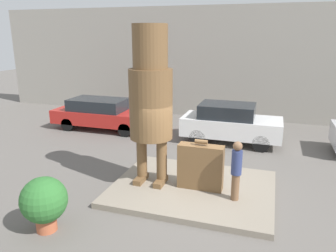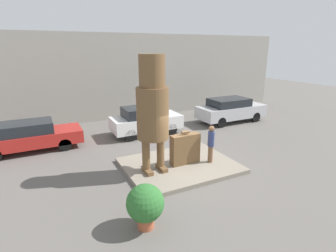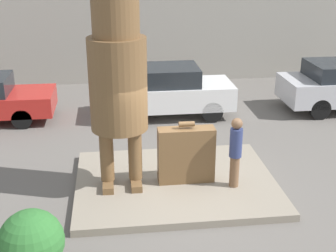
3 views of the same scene
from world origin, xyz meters
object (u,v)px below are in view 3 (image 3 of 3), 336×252
at_px(parked_car_white, 168,90).
at_px(tourist, 236,150).
at_px(giant_suitcase, 186,155).
at_px(statue_figure, 118,71).
at_px(planter_pot, 32,243).

bearing_deg(parked_car_white, tourist, -80.84).
xyz_separation_m(giant_suitcase, tourist, (1.02, -0.39, 0.24)).
relative_size(statue_figure, giant_suitcase, 3.12).
relative_size(parked_car_white, planter_pot, 3.07).
xyz_separation_m(tourist, planter_pot, (-3.99, -2.52, -0.30)).
height_order(giant_suitcase, parked_car_white, parked_car_white).
distance_m(giant_suitcase, parked_car_white, 4.83).
bearing_deg(giant_suitcase, statue_figure, -179.24).
bearing_deg(statue_figure, tourist, -8.45).
relative_size(giant_suitcase, parked_car_white, 0.36).
bearing_deg(parked_car_white, planter_pot, -112.19).
bearing_deg(statue_figure, planter_pot, -117.71).
distance_m(statue_figure, planter_pot, 3.85).
bearing_deg(tourist, statue_figure, 171.55).
relative_size(statue_figure, tourist, 2.78).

